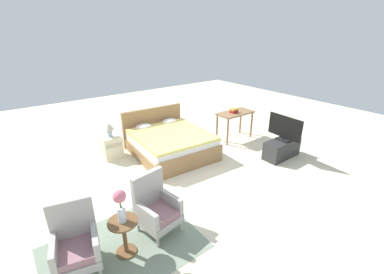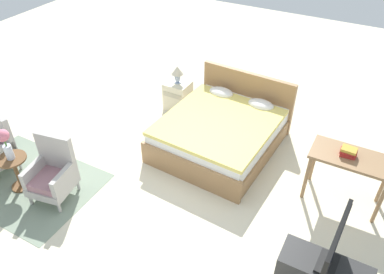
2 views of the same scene
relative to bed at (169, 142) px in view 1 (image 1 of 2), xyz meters
name	(u,v)px [view 1 (image 1 of 2)]	position (x,y,z in m)	size (l,w,h in m)	color
ground_plane	(194,172)	(-0.08, -1.10, -0.30)	(16.00, 16.00, 0.00)	beige
floor_rug	(124,248)	(-2.15, -2.18, -0.29)	(2.10, 1.50, 0.01)	gray
bed	(169,142)	(0.00, 0.00, 0.00)	(1.80, 2.07, 0.96)	#997047
armchair_by_window_left	(76,244)	(-2.73, -2.12, 0.08)	(0.65, 0.65, 0.92)	#ADA8A3
armchair_by_window_right	(156,208)	(-1.57, -2.12, 0.08)	(0.63, 0.63, 0.92)	#ADA8A3
side_table	(124,233)	(-2.15, -2.27, 0.04)	(0.40, 0.40, 0.54)	brown
flower_vase	(120,203)	(-2.15, -2.27, 0.54)	(0.17, 0.17, 0.48)	silver
nightstand	(112,147)	(-1.21, 0.67, -0.03)	(0.44, 0.41, 0.54)	beige
table_lamp	(109,128)	(-1.21, 0.67, 0.45)	(0.22, 0.22, 0.33)	#9EADC6
tv_stand	(282,149)	(2.05, -1.80, -0.08)	(0.96, 0.40, 0.44)	#2D2D2D
tv_flatscreen	(285,128)	(2.06, -1.80, 0.45)	(0.22, 0.89, 0.59)	black
vanity_desk	(235,116)	(1.97, -0.29, 0.36)	(1.04, 0.52, 0.78)	#8E6B47
book_stack	(234,111)	(1.91, -0.30, 0.54)	(0.21, 0.17, 0.11)	#AD2823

